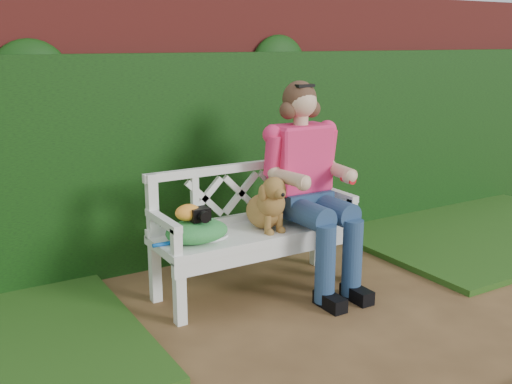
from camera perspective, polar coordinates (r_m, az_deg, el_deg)
ground at (r=3.96m, az=8.03°, el=-12.79°), size 60.00×60.00×0.00m
brick_wall at (r=5.19m, az=-4.89°, el=6.51°), size 10.00×0.30×2.20m
ivy_hedge at (r=5.03m, az=-3.72°, el=3.41°), size 10.00×0.18×1.70m
grass_right at (r=6.16m, az=20.29°, el=-3.36°), size 2.60×2.00×0.05m
garden_bench at (r=4.39m, az=-0.00°, el=-6.47°), size 1.64×0.77×0.48m
seated_woman at (r=4.43m, az=4.59°, el=0.88°), size 0.85×1.01×1.54m
dog at (r=4.24m, az=1.00°, el=-0.92°), size 0.38×0.44×0.41m
tennis_racket at (r=4.10m, az=-4.99°, el=-4.26°), size 0.61×0.33×0.03m
green_bag at (r=4.04m, az=-5.65°, el=-3.68°), size 0.50×0.43×0.15m
camera_item at (r=4.00m, az=-5.41°, el=-2.11°), size 0.13×0.10×0.09m
baseball_glove at (r=4.00m, az=-6.50°, el=-1.95°), size 0.21×0.18×0.11m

